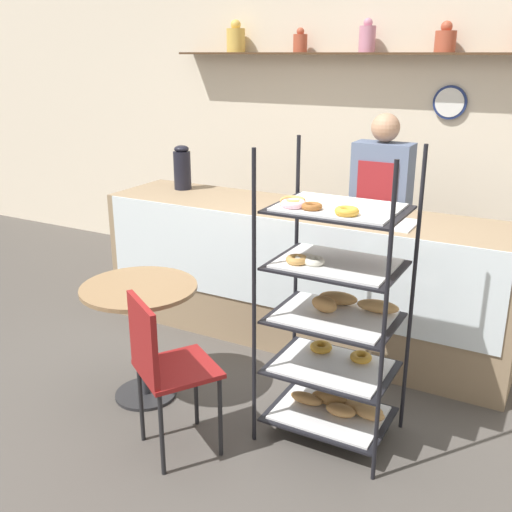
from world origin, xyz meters
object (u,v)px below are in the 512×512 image
Objects in this scene: coffee_carafe at (182,168)px; donut_tray_counter at (377,220)px; pastry_rack at (335,321)px; person_worker at (380,214)px; cafe_table at (141,314)px; cafe_chair at (162,360)px.

donut_tray_counter is at bearing -7.40° from coffee_carafe.
person_worker reaches higher than pastry_rack.
cafe_table is at bearing -65.43° from coffee_carafe.
pastry_rack reaches higher than coffee_carafe.
person_worker reaches higher than coffee_carafe.
cafe_chair is 2.56× the size of coffee_carafe.
coffee_carafe is 0.79× the size of donut_tray_counter.
cafe_chair is at bearing -112.36° from donut_tray_counter.
cafe_table is 2.11× the size of coffee_carafe.
cafe_chair is 2.03× the size of donut_tray_counter.
coffee_carafe is at bearing -165.78° from person_worker.
coffee_carafe reaches higher than donut_tray_counter.
donut_tray_counter reaches higher than cafe_table.
pastry_rack is 1.18m from cafe_table.
donut_tray_counter is at bearing -79.64° from cafe_chair.
coffee_carafe is at bearing 114.57° from cafe_table.
cafe_table is at bearing -134.02° from donut_tray_counter.
cafe_table is (-1.16, -0.19, -0.14)m from pastry_rack.
pastry_rack is 0.92m from cafe_chair.
pastry_rack is 0.98m from donut_tray_counter.
person_worker is 1.97m from cafe_table.
coffee_carafe is (-1.06, 1.72, 0.61)m from cafe_chair.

